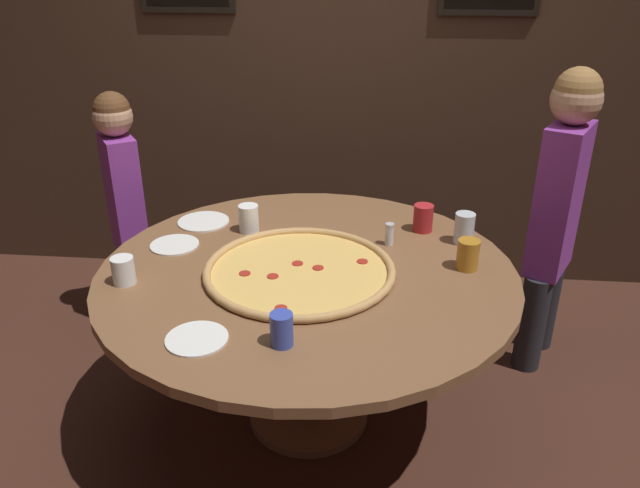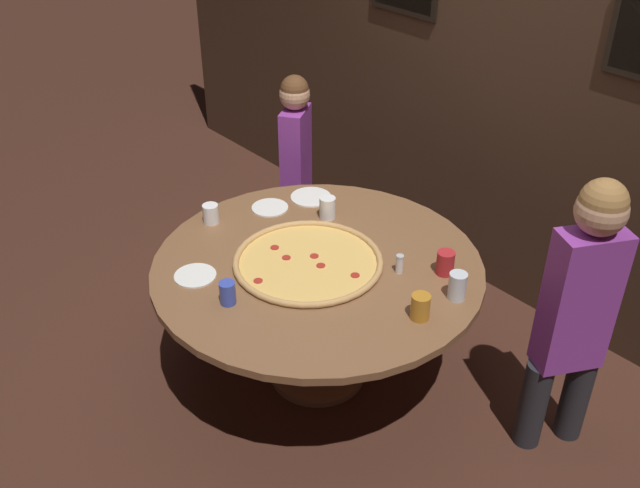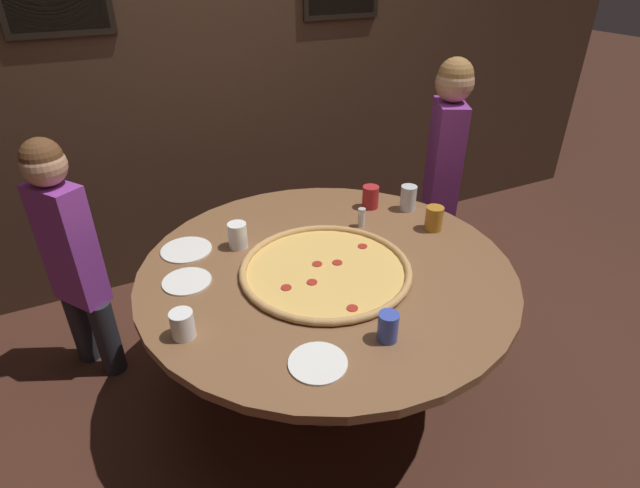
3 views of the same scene
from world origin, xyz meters
name	(u,v)px [view 2 (image 2 of 3)]	position (x,y,z in m)	size (l,w,h in m)	color
ground_plane	(318,373)	(0.00, 0.00, 0.00)	(24.00, 24.00, 0.00)	#422319
back_wall	(509,86)	(0.00, 1.42, 1.30)	(6.40, 0.08, 2.60)	#3D281C
dining_table	(317,283)	(0.00, 0.00, 0.62)	(1.64, 1.64, 0.74)	brown
giant_pizza	(308,261)	(-0.03, -0.04, 0.75)	(0.74, 0.74, 0.03)	#EAB75B
drink_cup_beside_pizza	(228,293)	(-0.02, -0.52, 0.80)	(0.07, 0.07, 0.11)	#384CB7
drink_cup_front_edge	(327,208)	(-0.30, 0.33, 0.80)	(0.09, 0.09, 0.12)	white
drink_cup_by_shaker	(457,286)	(0.63, 0.30, 0.81)	(0.08, 0.08, 0.13)	silver
drink_cup_far_right	(420,307)	(0.62, 0.06, 0.80)	(0.09, 0.09, 0.12)	#BC7A23
drink_cup_centre_back	(445,263)	(0.47, 0.41, 0.80)	(0.09, 0.09, 0.12)	#B22328
drink_cup_far_left	(211,214)	(-0.67, -0.18, 0.79)	(0.09, 0.09, 0.11)	white
white_plate_beside_cup	(270,208)	(-0.58, 0.15, 0.74)	(0.20, 0.20, 0.01)	white
white_plate_right_side	(195,276)	(-0.30, -0.52, 0.74)	(0.20, 0.20, 0.01)	white
white_plate_near_front	(311,197)	(-0.52, 0.40, 0.74)	(0.23, 0.23, 0.01)	white
condiment_shaker	(400,264)	(0.32, 0.25, 0.79)	(0.04, 0.04, 0.10)	silver
diner_far_right	(578,306)	(1.08, 0.57, 0.81)	(0.28, 0.38, 1.43)	#232328
diner_centre_back	(296,158)	(-1.01, 0.69, 0.72)	(0.27, 0.32, 1.27)	#232328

